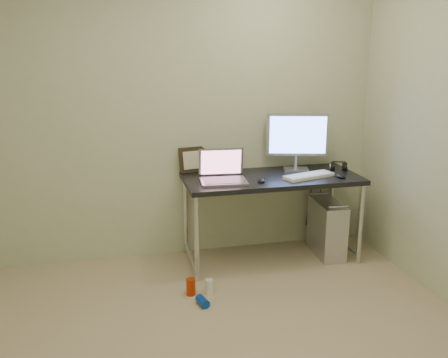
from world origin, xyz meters
TOP-DOWN VIEW (x-y plane):
  - wall_back at (0.00, 1.75)m, footprint 3.50×0.02m
  - desk at (0.74, 1.42)m, footprint 1.49×0.65m
  - tower_computer at (1.26, 1.40)m, footprint 0.23×0.48m
  - cable_a at (1.21, 1.70)m, footprint 0.01×0.16m
  - cable_b at (1.30, 1.68)m, footprint 0.02×0.11m
  - can_red at (-0.05, 0.92)m, footprint 0.09×0.09m
  - can_white at (0.09, 0.91)m, footprint 0.08×0.08m
  - can_blue at (0.00, 0.74)m, footprint 0.09×0.13m
  - laptop at (0.30, 1.38)m, footprint 0.39×0.33m
  - monitor at (1.02, 1.58)m, footprint 0.53×0.21m
  - keyboard at (1.03, 1.32)m, footprint 0.46×0.26m
  - mouse_right at (1.29, 1.26)m, footprint 0.08×0.12m
  - mouse_left at (0.60, 1.28)m, footprint 0.09×0.12m
  - headphones at (1.39, 1.50)m, footprint 0.17×0.10m
  - picture_frame at (0.13, 1.73)m, footprint 0.29×0.13m
  - webcam at (0.36, 1.70)m, footprint 0.05×0.04m

SIDE VIEW (x-z plane):
  - can_blue at x=0.00m, z-range 0.00..0.07m
  - can_white at x=0.09m, z-range 0.00..0.11m
  - can_red at x=-0.05m, z-range 0.00..0.13m
  - tower_computer at x=1.26m, z-range -0.01..0.51m
  - cable_b at x=1.30m, z-range 0.02..0.74m
  - cable_a at x=1.21m, z-range 0.06..0.74m
  - desk at x=0.74m, z-range 0.29..1.04m
  - keyboard at x=1.03m, z-range 0.75..0.78m
  - mouse_left at x=0.60m, z-range 0.75..0.78m
  - mouse_right at x=1.29m, z-range 0.75..0.79m
  - headphones at x=1.39m, z-range 0.73..0.83m
  - laptop at x=0.30m, z-range 0.68..0.94m
  - webcam at x=0.36m, z-range 0.78..0.90m
  - picture_frame at x=0.13m, z-range 0.75..0.97m
  - monitor at x=1.02m, z-range 0.79..1.30m
  - wall_back at x=0.00m, z-range 0.00..2.50m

